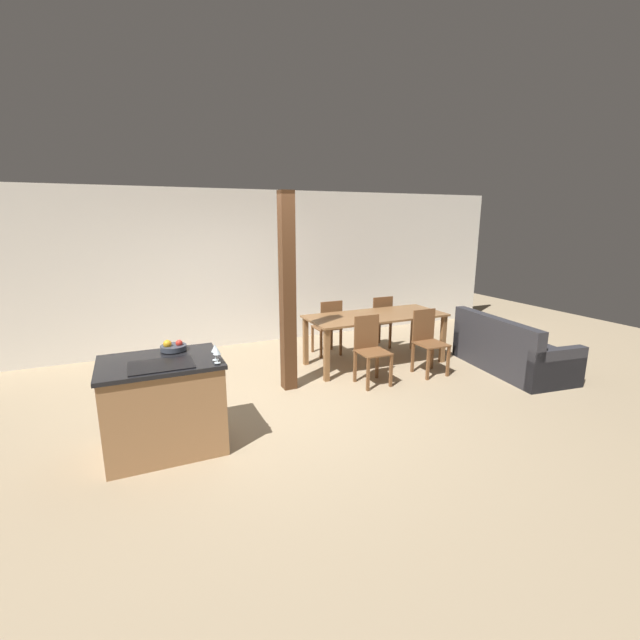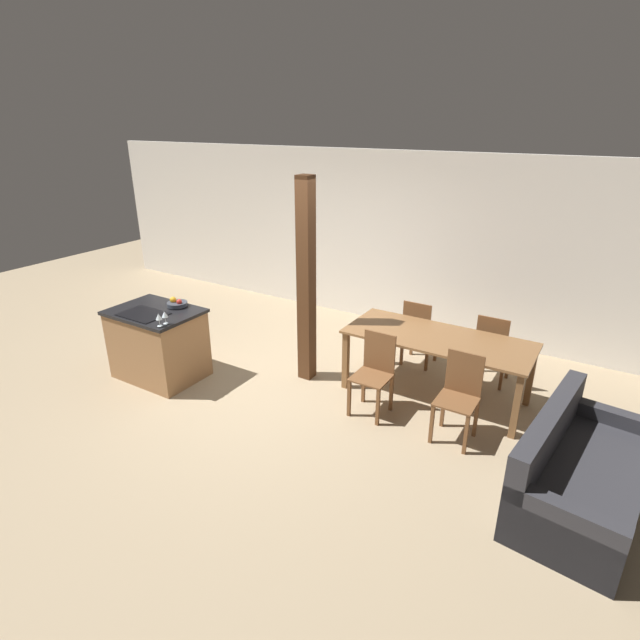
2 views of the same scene
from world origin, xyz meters
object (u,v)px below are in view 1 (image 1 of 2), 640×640
Objects in this scene: kitchen_island at (164,405)px; couch at (510,352)px; wine_glass_near at (217,351)px; dining_table at (375,321)px; timber_post at (287,294)px; dining_chair_far_right at (379,321)px; dining_chair_near_left at (370,348)px; fruit_bowl at (173,347)px; dining_chair_near_right at (428,340)px; dining_chair_far_left at (328,326)px; wine_glass_middle at (215,349)px.

kitchen_island is 0.60× the size of couch.
wine_glass_near is 3.23m from dining_table.
timber_post is (-3.25, 0.69, 1.00)m from couch.
dining_chair_far_right is (3.20, 2.37, -0.54)m from wine_glass_near.
dining_table is (2.72, 1.70, -0.35)m from wine_glass_near.
dining_table is 2.31× the size of dining_chair_near_left.
fruit_bowl is 3.59m from dining_chair_near_right.
timber_post is at bearing -165.83° from dining_table.
couch is (4.88, 0.29, -0.18)m from kitchen_island.
dining_chair_near_right is at bearing 7.26° from fruit_bowl.
dining_chair_near_left is 1.00× the size of dining_chair_far_right.
dining_table is at bearing 125.56° from dining_chair_near_right.
couch is at bearing 124.34° from dining_chair_far_right.
dining_chair_far_left is at bearing 90.00° from dining_chair_near_left.
dining_chair_near_right is (3.68, 0.70, 0.03)m from kitchen_island.
timber_post is (1.49, 0.73, 0.32)m from fruit_bowl.
dining_chair_far_left is at bearing 36.95° from kitchen_island.
wine_glass_near is (0.33, -0.57, 0.08)m from fruit_bowl.
fruit_bowl is 3.17m from dining_chair_far_left.
dining_chair_far_left is (-0.96, 1.35, 0.00)m from dining_chair_near_right.
dining_table is (3.20, 1.37, 0.23)m from kitchen_island.
dining_chair_near_left reaches higher than kitchen_island.
couch is at bearing 3.35° from kitchen_island.
wine_glass_middle is at bearing -149.39° from dining_table.
couch is at bearing -18.87° from dining_chair_near_right.
timber_post is at bearing 46.41° from wine_glass_middle.
wine_glass_near is 1.00× the size of wine_glass_middle.
couch is (4.73, 0.04, -0.68)m from fruit_bowl.
fruit_bowl is 4.78m from couch.
dining_chair_near_right is at bearing 78.11° from couch.
dining_table is 0.84× the size of timber_post.
couch is at bearing -32.80° from dining_table.
dining_chair_far_right is 2.14m from couch.
fruit_bowl is 0.10× the size of timber_post.
dining_chair_near_left reaches higher than couch.
dining_chair_near_left is 1.00× the size of dining_chair_near_right.
kitchen_island is 1.19× the size of dining_chair_near_right.
fruit_bowl is at bearing 59.04° from kitchen_island.
timber_post reaches higher than dining_chair_far_right.
wine_glass_near is at bearing -131.60° from timber_post.
timber_post is (1.16, 1.30, 0.24)m from wine_glass_near.
dining_chair_near_left is at bearing 14.37° from kitchen_island.
wine_glass_near reaches higher than dining_chair_near_right.
dining_chair_far_right is at bearing 90.00° from dining_chair_near_right.
timber_post is (-1.08, -1.07, 0.78)m from dining_chair_far_left.
dining_chair_near_left is 1.35m from dining_chair_far_left.
fruit_bowl is (0.15, 0.25, 0.50)m from kitchen_island.
wine_glass_middle reaches higher than fruit_bowl.
fruit_bowl is at bearing 26.97° from dining_chair_far_right.
fruit_bowl is 0.27× the size of dining_chair_near_right.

